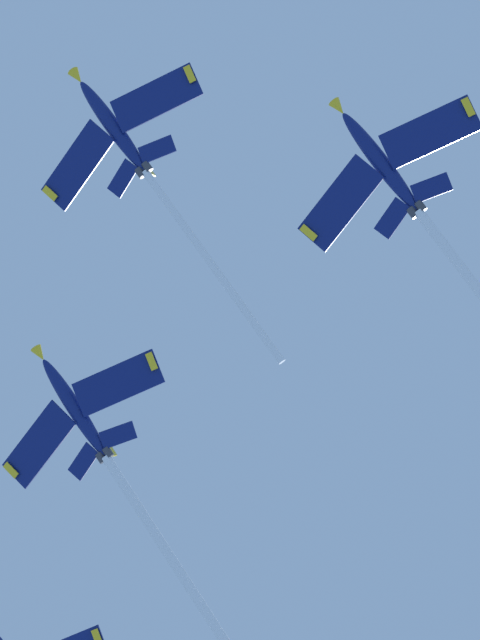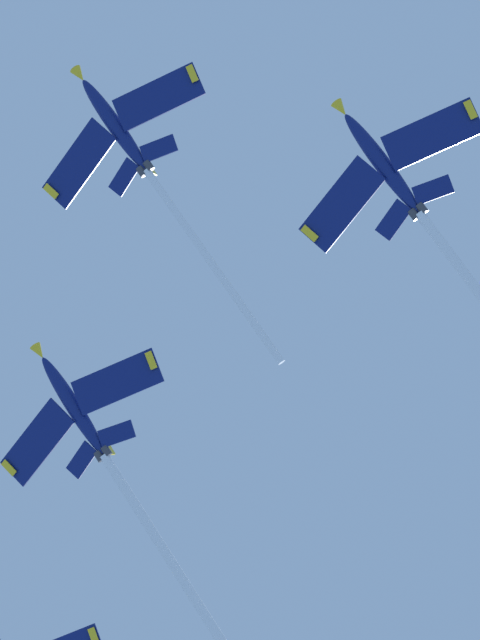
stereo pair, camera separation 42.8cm
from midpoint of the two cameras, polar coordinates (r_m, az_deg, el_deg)
jet_lead at (r=127.45m, az=-4.72°, el=7.29°), size 26.83×24.98×18.44m
jet_left_wing at (r=118.65m, az=8.04°, el=4.74°), size 27.47×25.35×18.26m
jet_right_wing at (r=126.80m, az=-6.02°, el=-6.45°), size 29.16×26.57×19.84m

